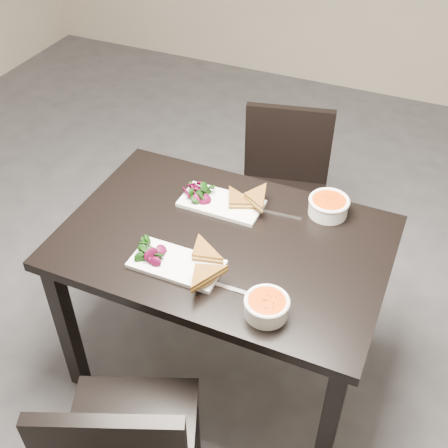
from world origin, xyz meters
name	(u,v)px	position (x,y,z in m)	size (l,w,h in m)	color
ground	(186,285)	(0.00, 0.00, 0.00)	(5.00, 5.00, 0.00)	#47474C
table	(224,258)	(0.37, -0.35, 0.65)	(1.20, 0.80, 0.75)	black
chair_far	(283,185)	(0.36, 0.39, 0.48)	(0.50, 0.50, 0.85)	black
plate_near	(177,264)	(0.27, -0.55, 0.76)	(0.32, 0.16, 0.02)	white
sandwich_near	(195,260)	(0.34, -0.53, 0.79)	(0.16, 0.12, 0.05)	#985E1F
salad_near	(151,250)	(0.17, -0.55, 0.79)	(0.10, 0.09, 0.04)	black
soup_bowl_near	(267,306)	(0.64, -0.63, 0.79)	(0.15, 0.15, 0.07)	white
cutlery_near	(229,288)	(0.48, -0.57, 0.75)	(0.18, 0.02, 0.00)	silver
plate_far	(221,203)	(0.28, -0.18, 0.76)	(0.32, 0.16, 0.02)	white
sandwich_far	(235,203)	(0.35, -0.19, 0.79)	(0.16, 0.12, 0.05)	#985E1F
salad_far	(198,191)	(0.18, -0.18, 0.79)	(0.10, 0.09, 0.04)	black
soup_bowl_far	(329,205)	(0.68, -0.06, 0.79)	(0.16, 0.16, 0.07)	white
cutlery_far	(279,214)	(0.51, -0.14, 0.75)	(0.18, 0.02, 0.00)	silver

